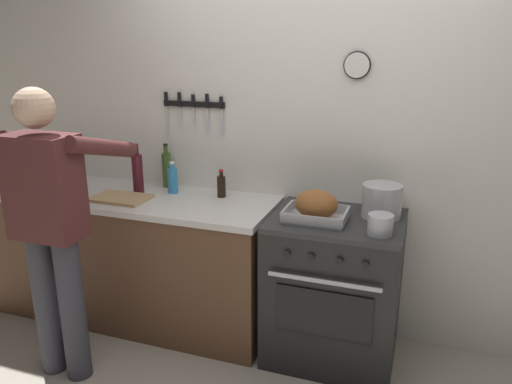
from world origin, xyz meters
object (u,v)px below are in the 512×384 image
object	(u,v)px
saucepan	(380,224)
bottle_olive_oil	(167,169)
bottle_wine_red	(138,173)
stock_pot	(382,201)
cutting_board	(121,198)
bottle_soy_sauce	(221,186)
person_cook	(51,219)
roasting_pan	(316,207)
stove	(334,288)
bottle_dish_soap	(173,180)

from	to	relation	value
saucepan	bottle_olive_oil	size ratio (longest dim) A/B	0.44
bottle_olive_oil	bottle_wine_red	distance (m)	0.22
stock_pot	bottle_olive_oil	world-z (taller)	bottle_olive_oil
cutting_board	bottle_soy_sauce	world-z (taller)	bottle_soy_sauce
stock_pot	cutting_board	bearing A→B (deg)	-172.15
person_cook	cutting_board	distance (m)	0.57
roasting_pan	bottle_olive_oil	xyz separation A→B (m)	(-1.13, 0.32, 0.05)
stock_pot	saucepan	distance (m)	0.29
person_cook	stock_pot	world-z (taller)	person_cook
stock_pot	saucepan	world-z (taller)	stock_pot
stock_pot	bottle_olive_oil	xyz separation A→B (m)	(-1.47, 0.14, 0.03)
saucepan	cutting_board	size ratio (longest dim) A/B	0.37
stove	person_cook	size ratio (longest dim) A/B	0.54
roasting_pan	bottle_soy_sauce	bearing A→B (deg)	161.10
stove	bottle_soy_sauce	xyz separation A→B (m)	(-0.79, 0.16, 0.53)
saucepan	bottle_wine_red	xyz separation A→B (m)	(-1.61, 0.23, 0.09)
stock_pot	cutting_board	size ratio (longest dim) A/B	0.63
person_cook	bottle_soy_sauce	size ratio (longest dim) A/B	9.05
roasting_pan	cutting_board	distance (m)	1.27
person_cook	bottle_dish_soap	xyz separation A→B (m)	(0.30, 0.81, 0.04)
cutting_board	bottle_soy_sauce	bearing A→B (deg)	24.59
person_cook	saucepan	world-z (taller)	person_cook
roasting_pan	stock_pot	xyz separation A→B (m)	(0.34, 0.19, 0.02)
person_cook	bottle_dish_soap	size ratio (longest dim) A/B	7.77
person_cook	bottle_olive_oil	size ratio (longest dim) A/B	5.43
stove	bottle_olive_oil	distance (m)	1.39
stove	bottle_soy_sauce	distance (m)	0.96
person_cook	roasting_pan	size ratio (longest dim) A/B	4.72
bottle_dish_soap	person_cook	bearing A→B (deg)	-110.70
stove	saucepan	size ratio (longest dim) A/B	6.68
stove	cutting_board	distance (m)	1.46
bottle_dish_soap	cutting_board	bearing A→B (deg)	-135.04
person_cook	bottle_dish_soap	bearing A→B (deg)	-26.11
cutting_board	bottle_dish_soap	distance (m)	0.36
stock_pot	bottle_dish_soap	xyz separation A→B (m)	(-1.37, 0.02, -0.01)
roasting_pan	bottle_wine_red	bearing A→B (deg)	173.92
saucepan	bottle_wine_red	size ratio (longest dim) A/B	0.40
bottle_soy_sauce	saucepan	bearing A→B (deg)	-17.54
roasting_pan	bottle_wine_red	size ratio (longest dim) A/B	1.06
bottle_soy_sauce	person_cook	bearing A→B (deg)	-127.96
saucepan	bottle_soy_sauce	distance (m)	1.10
bottle_soy_sauce	bottle_wine_red	xyz separation A→B (m)	(-0.56, -0.10, 0.06)
stove	stock_pot	world-z (taller)	stock_pot
cutting_board	bottle_olive_oil	size ratio (longest dim) A/B	1.18
roasting_pan	cutting_board	xyz separation A→B (m)	(-1.27, -0.04, -0.07)
saucepan	bottle_olive_oil	distance (m)	1.56
stove	bottle_dish_soap	size ratio (longest dim) A/B	4.21
stock_pot	bottle_olive_oil	distance (m)	1.48
bottle_dish_soap	bottle_wine_red	distance (m)	0.24
bottle_olive_oil	stove	bearing A→B (deg)	-11.29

